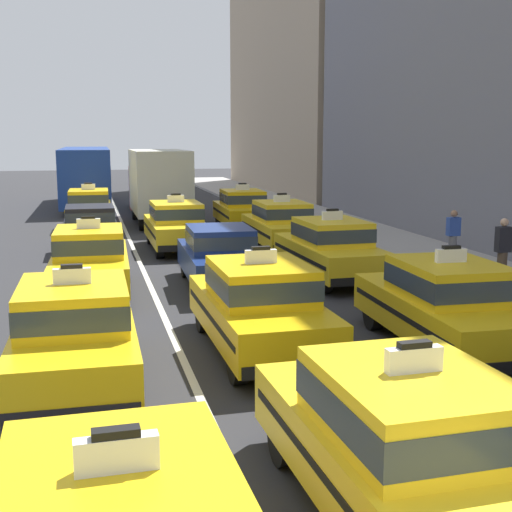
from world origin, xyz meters
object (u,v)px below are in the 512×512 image
at_px(taxi_left_third, 90,259).
at_px(taxi_center_fourth, 176,225).
at_px(sedan_left_fourth, 90,228).
at_px(pedestrian_mid_block, 453,238).
at_px(taxi_left_second, 75,332).
at_px(sedan_center_third, 220,255).
at_px(taxi_right_third, 330,248).
at_px(taxi_right_fourth, 281,224).
at_px(pedestrian_near_crosswalk, 503,253).
at_px(box_truck_center_fifth, 158,183).
at_px(bus_left_sixth, 86,174).
at_px(taxi_left_fifth, 89,208).
at_px(taxi_center_sixth, 148,192).
at_px(taxi_center_nearest, 405,444).
at_px(taxi_right_second, 446,304).
at_px(taxi_center_second, 259,305).
at_px(taxi_right_fifth, 242,209).

height_order(taxi_left_third, taxi_center_fourth, same).
xyz_separation_m(sedan_left_fourth, pedestrian_mid_block, (10.09, -5.90, 0.13)).
xyz_separation_m(taxi_left_second, sedan_center_third, (3.54, 6.50, -0.03)).
xyz_separation_m(taxi_right_third, taxi_right_fourth, (0.11, 5.23, 0.00)).
relative_size(taxi_right_fourth, pedestrian_mid_block, 2.80).
height_order(sedan_center_third, pedestrian_near_crosswalk, pedestrian_near_crosswalk).
xyz_separation_m(box_truck_center_fifth, taxi_right_third, (3.22, -13.72, -0.90)).
height_order(bus_left_sixth, pedestrian_mid_block, bus_left_sixth).
xyz_separation_m(taxi_left_fifth, taxi_right_fourth, (6.36, -7.13, 0.00)).
bearing_deg(box_truck_center_fifth, sedan_left_fourth, -111.97).
bearing_deg(box_truck_center_fifth, taxi_left_second, -99.49).
distance_m(box_truck_center_fifth, taxi_right_fourth, 9.16).
distance_m(taxi_left_third, taxi_right_third, 6.34).
bearing_deg(taxi_center_sixth, taxi_center_nearest, -90.64).
bearing_deg(taxi_center_nearest, taxi_right_fourth, 78.07).
distance_m(taxi_left_fifth, taxi_right_third, 13.85).
bearing_deg(pedestrian_near_crosswalk, taxi_left_second, -158.56).
bearing_deg(box_truck_center_fifth, pedestrian_mid_block, -62.37).
distance_m(taxi_left_third, taxi_right_second, 8.76).
xyz_separation_m(taxi_left_fifth, taxi_center_second, (2.83, -18.04, 0.00)).
xyz_separation_m(taxi_center_nearest, taxi_center_fourth, (0.01, 17.47, 0.00)).
bearing_deg(taxi_left_second, sedan_center_third, 61.41).
height_order(taxi_center_nearest, box_truck_center_fifth, box_truck_center_fifth).
height_order(sedan_center_third, box_truck_center_fifth, box_truck_center_fifth).
height_order(taxi_left_second, taxi_right_fifth, same).
height_order(taxi_center_second, taxi_right_second, same).
height_order(taxi_center_sixth, taxi_right_second, same).
distance_m(sedan_left_fourth, taxi_right_third, 8.79).
bearing_deg(bus_left_sixth, taxi_center_sixth, -30.30).
bearing_deg(taxi_left_third, taxi_left_fifth, 89.64).
distance_m(taxi_center_nearest, sedan_center_third, 11.36).
bearing_deg(taxi_left_third, taxi_center_nearest, -75.55).
relative_size(sedan_left_fourth, taxi_left_fifth, 0.94).
distance_m(taxi_left_third, pedestrian_mid_block, 10.17).
bearing_deg(taxi_center_nearest, pedestrian_mid_block, 58.36).
bearing_deg(taxi_center_nearest, taxi_left_second, 123.39).
height_order(taxi_left_second, sedan_center_third, taxi_left_second).
distance_m(taxi_right_second, taxi_right_fourth, 11.63).
bearing_deg(taxi_center_second, box_truck_center_fifth, 89.37).
xyz_separation_m(taxi_center_nearest, taxi_right_second, (3.30, 5.10, 0.00)).
relative_size(sedan_center_third, taxi_right_fifth, 0.94).
distance_m(taxi_center_sixth, pedestrian_mid_block, 21.06).
bearing_deg(taxi_center_second, sedan_left_fourth, 103.46).
relative_size(bus_left_sixth, pedestrian_mid_block, 6.87).
bearing_deg(taxi_left_fifth, pedestrian_mid_block, -50.18).
distance_m(taxi_left_second, sedan_left_fourth, 12.82).
relative_size(taxi_center_second, taxi_right_fifth, 0.99).
bearing_deg(taxi_right_second, taxi_right_fifth, 89.71).
relative_size(bus_left_sixth, sedan_center_third, 2.58).
distance_m(bus_left_sixth, taxi_right_second, 29.14).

